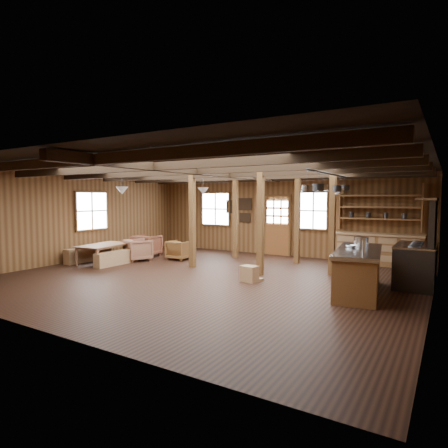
{
  "coord_description": "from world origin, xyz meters",
  "views": [
    {
      "loc": [
        5.25,
        -7.83,
        2.03
      ],
      "look_at": [
        -0.07,
        0.93,
        1.32
      ],
      "focal_mm": 30.0,
      "sensor_mm": 36.0,
      "label": 1
    }
  ],
  "objects": [
    {
      "name": "armchair_b",
      "position": [
        -2.37,
        1.87,
        0.32
      ],
      "size": [
        0.7,
        0.72,
        0.63
      ],
      "primitive_type": "imported",
      "rotation": [
        0.0,
        0.0,
        3.18
      ],
      "color": "brown",
      "rests_on": "floor"
    },
    {
      "name": "room",
      "position": [
        0.0,
        0.0,
        1.4
      ],
      "size": [
        10.04,
        9.04,
        2.84
      ],
      "color": "black",
      "rests_on": "ground"
    },
    {
      "name": "dining_table",
      "position": [
        -3.9,
        0.11,
        0.3
      ],
      "size": [
        1.18,
        1.8,
        0.59
      ],
      "primitive_type": "imported",
      "rotation": [
        0.0,
        0.0,
        1.72
      ],
      "color": "brown",
      "rests_on": "floor"
    },
    {
      "name": "commercial_range",
      "position": [
        4.65,
        1.73,
        0.65
      ],
      "size": [
        0.84,
        1.65,
        2.03
      ],
      "color": "#323234",
      "rests_on": "floor"
    },
    {
      "name": "bench_wall",
      "position": [
        -4.65,
        0.11,
        0.23
      ],
      "size": [
        0.31,
        1.68,
        0.46
      ],
      "primitive_type": "cube",
      "color": "#8E6240",
      "rests_on": "floor"
    },
    {
      "name": "kitchen_island",
      "position": [
        3.6,
        0.42,
        0.48
      ],
      "size": [
        1.2,
        2.59,
        1.2
      ],
      "rotation": [
        0.0,
        0.0,
        0.13
      ],
      "color": "brown",
      "rests_on": "floor"
    },
    {
      "name": "armchair_a",
      "position": [
        -3.8,
        1.86,
        0.37
      ],
      "size": [
        0.86,
        0.88,
        0.75
      ],
      "primitive_type": "imported",
      "rotation": [
        0.0,
        0.0,
        3.22
      ],
      "color": "brown",
      "rests_on": "floor"
    },
    {
      "name": "bowl",
      "position": [
        3.4,
        0.63,
        0.97
      ],
      "size": [
        0.29,
        0.29,
        0.06
      ],
      "primitive_type": "imported",
      "rotation": [
        0.0,
        0.0,
        -0.35
      ],
      "color": "silver",
      "rests_on": "kitchen_island"
    },
    {
      "name": "timber_posts",
      "position": [
        0.52,
        2.08,
        1.4
      ],
      "size": [
        3.95,
        2.35,
        2.8
      ],
      "color": "#492A14",
      "rests_on": "floor"
    },
    {
      "name": "pot_rack",
      "position": [
        2.97,
        0.32,
        2.27
      ],
      "size": [
        0.39,
        3.0,
        0.45
      ],
      "color": "#323234",
      "rests_on": "ceiling"
    },
    {
      "name": "window_back_right",
      "position": [
        1.3,
        4.46,
        1.6
      ],
      "size": [
        1.02,
        0.06,
        1.32
      ],
      "color": "white",
      "rests_on": "wall_back"
    },
    {
      "name": "notice_boards",
      "position": [
        -1.5,
        4.46,
        1.64
      ],
      "size": [
        1.08,
        0.03,
        0.9
      ],
      "color": "beige",
      "rests_on": "wall_back"
    },
    {
      "name": "counter_pot",
      "position": [
        3.51,
        1.13,
        1.04
      ],
      "size": [
        0.32,
        0.32,
        0.19
      ],
      "primitive_type": "cylinder",
      "color": "silver",
      "rests_on": "kitchen_island"
    },
    {
      "name": "window_back_left",
      "position": [
        -2.6,
        4.46,
        1.6
      ],
      "size": [
        1.32,
        0.06,
        1.32
      ],
      "color": "white",
      "rests_on": "wall_back"
    },
    {
      "name": "window_left",
      "position": [
        -4.96,
        0.5,
        1.6
      ],
      "size": [
        0.14,
        1.24,
        1.32
      ],
      "color": "white",
      "rests_on": "wall_back"
    },
    {
      "name": "step_stool",
      "position": [
        1.12,
        0.14,
        0.2
      ],
      "size": [
        0.48,
        0.38,
        0.39
      ],
      "primitive_type": "cube",
      "rotation": [
        0.0,
        0.0,
        -0.16
      ],
      "color": "#8E6240",
      "rests_on": "floor"
    },
    {
      "name": "bench_aisle",
      "position": [
        -3.4,
        0.11,
        0.21
      ],
      "size": [
        0.29,
        1.53,
        0.42
      ],
      "primitive_type": "cube",
      "color": "#8E6240",
      "rests_on": "floor"
    },
    {
      "name": "armchair_c",
      "position": [
        -3.37,
        1.0,
        0.35
      ],
      "size": [
        1.0,
        1.01,
        0.7
      ],
      "primitive_type": "imported",
      "rotation": [
        0.0,
        0.0,
        2.72
      ],
      "color": "brown",
      "rests_on": "floor"
    },
    {
      "name": "pendant_lamps",
      "position": [
        -2.25,
        1.0,
        2.25
      ],
      "size": [
        1.86,
        2.36,
        0.66
      ],
      "color": "#323234",
      "rests_on": "ceiling"
    },
    {
      "name": "ceiling_joists",
      "position": [
        0.0,
        0.18,
        2.68
      ],
      "size": [
        9.8,
        8.82,
        0.18
      ],
      "color": "black",
      "rests_on": "ceiling"
    },
    {
      "name": "back_door",
      "position": [
        0.0,
        4.45,
        0.88
      ],
      "size": [
        1.02,
        0.08,
        2.15
      ],
      "color": "brown",
      "rests_on": "floor"
    },
    {
      "name": "back_counter",
      "position": [
        3.4,
        4.2,
        0.6
      ],
      "size": [
        2.55,
        0.6,
        2.45
      ],
      "color": "brown",
      "rests_on": "floor"
    }
  ]
}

